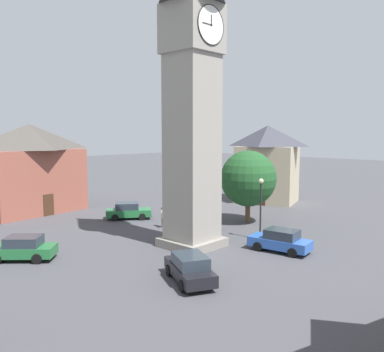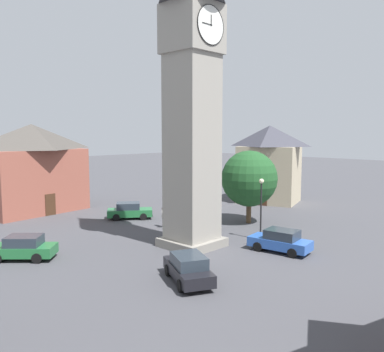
# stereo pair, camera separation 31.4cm
# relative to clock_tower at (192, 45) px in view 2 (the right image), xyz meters

# --- Properties ---
(ground_plane) EXTENTS (200.00, 200.00, 0.00)m
(ground_plane) POSITION_rel_clock_tower_xyz_m (-0.00, -0.00, -13.91)
(ground_plane) COLOR #424247
(clock_tower) EXTENTS (4.46, 4.46, 23.72)m
(clock_tower) POSITION_rel_clock_tower_xyz_m (0.00, 0.00, 0.00)
(clock_tower) COLOR gray
(clock_tower) RESTS_ON ground
(car_blue_kerb) EXTENTS (3.38, 4.44, 1.53)m
(car_blue_kerb) POSITION_rel_clock_tower_xyz_m (5.06, 4.65, -13.15)
(car_blue_kerb) COLOR black
(car_blue_kerb) RESTS_ON ground
(car_silver_kerb) EXTENTS (4.11, 4.12, 1.53)m
(car_silver_kerb) POSITION_rel_clock_tower_xyz_m (9.66, -5.62, -13.15)
(car_silver_kerb) COLOR #236B38
(car_silver_kerb) RESTS_ON ground
(car_red_corner) EXTENTS (2.26, 4.32, 1.53)m
(car_red_corner) POSITION_rel_clock_tower_xyz_m (-3.18, 5.22, -13.15)
(car_red_corner) COLOR #2D5BB7
(car_red_corner) RESTS_ON ground
(car_white_side) EXTENTS (4.29, 3.86, 1.53)m
(car_white_side) POSITION_rel_clock_tower_xyz_m (-2.45, -10.52, -13.15)
(car_white_side) COLOR #236B38
(car_white_side) RESTS_ON ground
(pedestrian) EXTENTS (0.40, 0.45, 1.69)m
(pedestrian) POSITION_rel_clock_tower_xyz_m (-2.45, -5.83, -12.90)
(pedestrian) COLOR #706656
(pedestrian) RESTS_ON ground
(tree) EXTENTS (4.96, 4.96, 6.46)m
(tree) POSITION_rel_clock_tower_xyz_m (-8.85, -1.56, -9.94)
(tree) COLOR brown
(tree) RESTS_ON ground
(building_shop_left) EXTENTS (7.33, 8.06, 8.81)m
(building_shop_left) POSITION_rel_clock_tower_xyz_m (-19.24, -6.36, -9.42)
(building_shop_left) COLOR tan
(building_shop_left) RESTS_ON ground
(building_hall_far) EXTENTS (10.56, 6.98, 8.85)m
(building_hall_far) POSITION_rel_clock_tower_xyz_m (2.28, -20.08, -9.40)
(building_hall_far) COLOR #995142
(building_hall_far) RESTS_ON ground
(lamp_post) EXTENTS (0.36, 0.36, 4.62)m
(lamp_post) POSITION_rel_clock_tower_xyz_m (-4.81, 2.50, -10.78)
(lamp_post) COLOR black
(lamp_post) RESTS_ON ground
(road_sign) EXTENTS (0.60, 0.07, 2.80)m
(road_sign) POSITION_rel_clock_tower_xyz_m (-2.46, -4.54, -12.01)
(road_sign) COLOR gray
(road_sign) RESTS_ON ground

